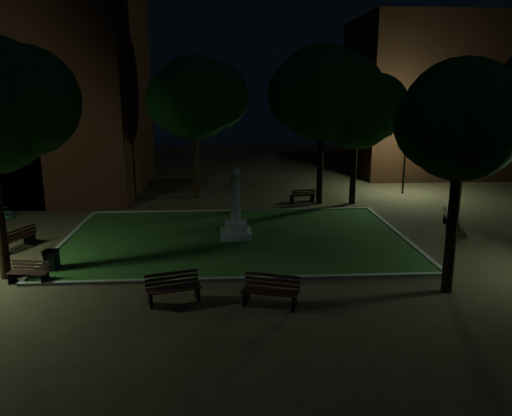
{
  "coord_description": "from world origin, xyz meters",
  "views": [
    {
      "loc": [
        -0.46,
        -19.77,
        6.67
      ],
      "look_at": [
        0.85,
        1.0,
        1.67
      ],
      "focal_mm": 35.0,
      "sensor_mm": 36.0,
      "label": 1
    }
  ],
  "objects_px": {
    "monument": "(236,218)",
    "trash_bin": "(52,261)",
    "bench_far_side": "(302,196)",
    "bench_near_right": "(271,292)",
    "bench_west_near": "(29,273)",
    "bench_right_side": "(450,219)",
    "bench_left_side": "(16,240)",
    "bench_near_left": "(173,289)"
  },
  "relations": [
    {
      "from": "monument",
      "to": "bench_right_side",
      "type": "height_order",
      "value": "monument"
    },
    {
      "from": "bench_near_right",
      "to": "bench_far_side",
      "type": "distance_m",
      "value": 14.8
    },
    {
      "from": "bench_right_side",
      "to": "bench_far_side",
      "type": "relative_size",
      "value": 1.1
    },
    {
      "from": "bench_near_right",
      "to": "bench_right_side",
      "type": "bearing_deg",
      "value": 59.84
    },
    {
      "from": "bench_left_side",
      "to": "trash_bin",
      "type": "relative_size",
      "value": 2.32
    },
    {
      "from": "bench_right_side",
      "to": "trash_bin",
      "type": "bearing_deg",
      "value": 123.84
    },
    {
      "from": "monument",
      "to": "trash_bin",
      "type": "relative_size",
      "value": 3.84
    },
    {
      "from": "monument",
      "to": "bench_far_side",
      "type": "xyz_separation_m",
      "value": [
        4.16,
        7.2,
        -0.57
      ]
    },
    {
      "from": "bench_far_side",
      "to": "bench_near_right",
      "type": "bearing_deg",
      "value": 64.43
    },
    {
      "from": "bench_left_side",
      "to": "trash_bin",
      "type": "height_order",
      "value": "bench_left_side"
    },
    {
      "from": "bench_near_right",
      "to": "bench_west_near",
      "type": "bearing_deg",
      "value": -177.89
    },
    {
      "from": "bench_near_left",
      "to": "trash_bin",
      "type": "distance_m",
      "value": 5.68
    },
    {
      "from": "bench_west_near",
      "to": "bench_near_right",
      "type": "bearing_deg",
      "value": -7.13
    },
    {
      "from": "bench_near_left",
      "to": "bench_near_right",
      "type": "distance_m",
      "value": 3.11
    },
    {
      "from": "trash_bin",
      "to": "bench_near_left",
      "type": "bearing_deg",
      "value": -32.39
    },
    {
      "from": "bench_right_side",
      "to": "bench_far_side",
      "type": "xyz_separation_m",
      "value": [
        -6.38,
        5.95,
        -0.04
      ]
    },
    {
      "from": "bench_west_near",
      "to": "bench_far_side",
      "type": "relative_size",
      "value": 0.91
    },
    {
      "from": "monument",
      "to": "bench_far_side",
      "type": "relative_size",
      "value": 2.02
    },
    {
      "from": "bench_near_left",
      "to": "bench_near_right",
      "type": "bearing_deg",
      "value": -25.45
    },
    {
      "from": "bench_west_near",
      "to": "trash_bin",
      "type": "relative_size",
      "value": 1.74
    },
    {
      "from": "bench_near_right",
      "to": "bench_west_near",
      "type": "distance_m",
      "value": 8.65
    },
    {
      "from": "bench_left_side",
      "to": "bench_right_side",
      "type": "xyz_separation_m",
      "value": [
        19.82,
        2.34,
        -0.04
      ]
    },
    {
      "from": "bench_near_left",
      "to": "bench_far_side",
      "type": "height_order",
      "value": "bench_near_left"
    },
    {
      "from": "bench_near_right",
      "to": "trash_bin",
      "type": "bearing_deg",
      "value": 174.4
    },
    {
      "from": "bench_near_right",
      "to": "bench_west_near",
      "type": "height_order",
      "value": "bench_near_right"
    },
    {
      "from": "bench_right_side",
      "to": "trash_bin",
      "type": "xyz_separation_m",
      "value": [
        -17.51,
        -4.97,
        -0.0
      ]
    },
    {
      "from": "bench_west_near",
      "to": "trash_bin",
      "type": "xyz_separation_m",
      "value": [
        0.43,
        1.08,
        0.06
      ]
    },
    {
      "from": "bench_right_side",
      "to": "bench_far_side",
      "type": "bearing_deg",
      "value": 64.98
    },
    {
      "from": "monument",
      "to": "bench_far_side",
      "type": "distance_m",
      "value": 8.34
    },
    {
      "from": "monument",
      "to": "bench_west_near",
      "type": "bearing_deg",
      "value": -146.93
    },
    {
      "from": "bench_near_right",
      "to": "bench_left_side",
      "type": "relative_size",
      "value": 0.97
    },
    {
      "from": "monument",
      "to": "bench_west_near",
      "type": "xyz_separation_m",
      "value": [
        -7.39,
        -4.81,
        -0.6
      ]
    },
    {
      "from": "bench_west_near",
      "to": "bench_left_side",
      "type": "relative_size",
      "value": 0.75
    },
    {
      "from": "trash_bin",
      "to": "bench_near_right",
      "type": "bearing_deg",
      "value": -24.04
    },
    {
      "from": "trash_bin",
      "to": "bench_west_near",
      "type": "bearing_deg",
      "value": -111.51
    },
    {
      "from": "bench_west_near",
      "to": "bench_far_side",
      "type": "bearing_deg",
      "value": 55.3
    },
    {
      "from": "bench_west_near",
      "to": "bench_far_side",
      "type": "xyz_separation_m",
      "value": [
        11.55,
        12.01,
        0.03
      ]
    },
    {
      "from": "bench_near_right",
      "to": "bench_west_near",
      "type": "xyz_separation_m",
      "value": [
        -8.31,
        2.43,
        -0.1
      ]
    },
    {
      "from": "bench_near_right",
      "to": "bench_right_side",
      "type": "distance_m",
      "value": 12.84
    },
    {
      "from": "monument",
      "to": "bench_west_near",
      "type": "relative_size",
      "value": 2.21
    },
    {
      "from": "bench_west_near",
      "to": "bench_right_side",
      "type": "bearing_deg",
      "value": 27.85
    },
    {
      "from": "bench_near_right",
      "to": "trash_bin",
      "type": "distance_m",
      "value": 8.63
    }
  ]
}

